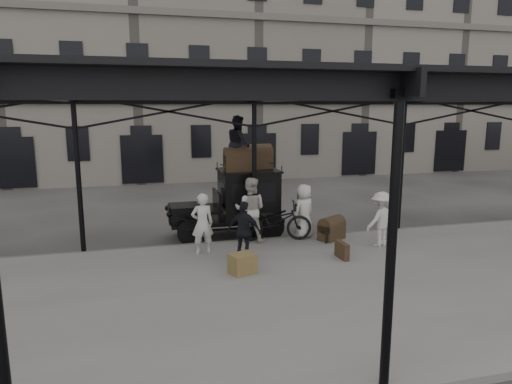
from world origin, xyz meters
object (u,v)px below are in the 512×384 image
at_px(taxi, 239,200).
at_px(bicycle, 275,221).
at_px(porter_left, 202,224).
at_px(porter_official, 244,231).
at_px(steamer_trunk_platform, 332,230).
at_px(steamer_trunk_roof_near, 238,161).

relative_size(taxi, bicycle, 1.61).
relative_size(porter_left, porter_official, 1.06).
xyz_separation_m(bicycle, steamer_trunk_platform, (1.73, -0.34, -0.29)).
xyz_separation_m(taxi, porter_left, (-1.48, -2.01, -0.20)).
bearing_deg(bicycle, steamer_trunk_platform, -91.54).
bearing_deg(steamer_trunk_roof_near, porter_left, -129.33).
relative_size(taxi, porter_official, 2.27).
bearing_deg(bicycle, porter_left, 116.95).
distance_m(taxi, steamer_trunk_platform, 3.13).
height_order(taxi, porter_official, taxi).
bearing_deg(taxi, steamer_trunk_roof_near, -108.07).
relative_size(steamer_trunk_roof_near, steamer_trunk_platform, 1.05).
bearing_deg(steamer_trunk_platform, porter_left, 154.66).
xyz_separation_m(porter_left, bicycle, (2.31, 0.72, -0.26)).
bearing_deg(porter_official, taxi, -63.03).
height_order(porter_left, steamer_trunk_platform, porter_left).
distance_m(taxi, porter_official, 2.94).
relative_size(porter_left, steamer_trunk_platform, 2.08).
height_order(steamer_trunk_roof_near, steamer_trunk_platform, steamer_trunk_roof_near).
height_order(porter_left, steamer_trunk_roof_near, steamer_trunk_roof_near).
height_order(taxi, steamer_trunk_platform, taxi).
bearing_deg(taxi, steamer_trunk_platform, -32.70).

